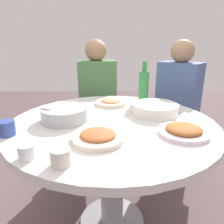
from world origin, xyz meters
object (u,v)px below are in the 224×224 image
object	(u,v)px
round_dining_table	(112,144)
tea_cup_side	(61,157)
dish_shrimp	(110,102)
dish_tofu_braise	(98,136)
dish_stirfry	(184,130)
soup_bowl	(155,109)
diner_left	(97,89)
tea_cup_near	(27,152)
diner_right	(178,93)
rice_bowl	(65,114)
stool_for_diner_left	(98,141)
stool_for_diner_right	(173,148)
green_bottle	(144,85)
tea_cup_far	(7,128)

from	to	relation	value
round_dining_table	tea_cup_side	xyz separation A→B (m)	(0.45, -0.20, 0.18)
dish_shrimp	dish_tofu_braise	bearing A→B (deg)	-6.50
round_dining_table	dish_stirfry	world-z (taller)	dish_stirfry
soup_bowl	diner_left	xyz separation A→B (m)	(-0.70, -0.39, -0.03)
round_dining_table	diner_left	distance (m)	0.84
round_dining_table	dish_shrimp	bearing A→B (deg)	-179.34
dish_shrimp	tea_cup_near	size ratio (longest dim) A/B	3.31
soup_bowl	round_dining_table	bearing A→B (deg)	-65.94
diner_right	dish_stirfry	bearing A→B (deg)	-16.37
round_dining_table	rice_bowl	xyz separation A→B (m)	(-0.02, -0.27, 0.19)
round_dining_table	tea_cup_side	bearing A→B (deg)	-23.71
tea_cup_side	stool_for_diner_left	distance (m)	1.38
dish_shrimp	stool_for_diner_right	size ratio (longest dim) A/B	0.52
dish_stirfry	dish_tofu_braise	distance (m)	0.41
green_bottle	stool_for_diner_right	world-z (taller)	green_bottle
diner_left	diner_right	size ratio (longest dim) A/B	1.00
soup_bowl	dish_tofu_braise	size ratio (longest dim) A/B	1.26
dish_stirfry	tea_cup_side	size ratio (longest dim) A/B	3.24
round_dining_table	dish_stirfry	distance (m)	0.42
tea_cup_near	tea_cup_far	bearing A→B (deg)	-141.98
tea_cup_near	rice_bowl	bearing A→B (deg)	170.77
tea_cup_side	diner_left	bearing A→B (deg)	176.69
dish_tofu_braise	dish_shrimp	bearing A→B (deg)	173.50
dish_tofu_braise	tea_cup_near	bearing A→B (deg)	-59.79
soup_bowl	green_bottle	distance (m)	0.33
tea_cup_far	stool_for_diner_right	size ratio (longest dim) A/B	0.18
green_bottle	diner_right	world-z (taller)	diner_right
soup_bowl	diner_right	bearing A→B (deg)	148.86
tea_cup_near	diner_left	size ratio (longest dim) A/B	0.09
stool_for_diner_right	diner_right	world-z (taller)	diner_right
dish_tofu_braise	dish_stirfry	bearing A→B (deg)	97.38
soup_bowl	diner_right	distance (m)	0.62
tea_cup_near	soup_bowl	bearing A→B (deg)	130.54
dish_tofu_braise	tea_cup_far	distance (m)	0.44
dish_tofu_braise	green_bottle	xyz separation A→B (m)	(-0.68, 0.32, 0.10)
tea_cup_side	stool_for_diner_left	size ratio (longest dim) A/B	0.18
stool_for_diner_right	diner_right	distance (m)	0.53
tea_cup_near	tea_cup_side	distance (m)	0.15
diner_left	green_bottle	bearing A→B (deg)	44.68
stool_for_diner_right	dish_shrimp	bearing A→B (deg)	-62.00
rice_bowl	dish_shrimp	world-z (taller)	rice_bowl
diner_right	dish_tofu_braise	bearing A→B (deg)	-36.45
soup_bowl	tea_cup_far	size ratio (longest dim) A/B	4.05
tea_cup_near	green_bottle	bearing A→B (deg)	145.17
tea_cup_side	stool_for_diner_right	bearing A→B (deg)	144.39
tea_cup_far	tea_cup_side	bearing A→B (deg)	49.17
rice_bowl	tea_cup_far	distance (m)	0.31
diner_left	dish_tofu_braise	bearing A→B (deg)	2.90
stool_for_diner_right	green_bottle	bearing A→B (deg)	-58.81
stool_for_diner_left	stool_for_diner_right	xyz separation A→B (m)	(0.17, 0.71, 0.00)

